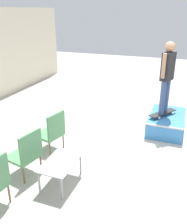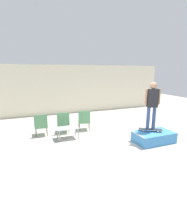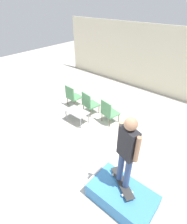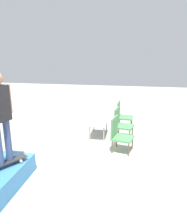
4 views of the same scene
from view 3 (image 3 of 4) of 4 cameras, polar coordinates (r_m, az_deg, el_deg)
ground_plane at (r=5.31m, az=0.19°, el=-14.53°), size 24.00×24.00×0.00m
house_wall_back at (r=8.57m, az=24.00°, el=14.20°), size 12.00×0.06×3.00m
skate_ramp_box at (r=4.42m, az=9.15°, el=-25.36°), size 1.49×0.87×0.42m
skateboard_on_ramp at (r=4.26m, az=9.34°, el=-21.71°), size 0.83×0.63×0.07m
person_skater at (r=3.46m, az=10.94°, el=-11.70°), size 0.55×0.31×1.76m
coffee_table at (r=6.42m, az=-5.40°, el=-0.22°), size 0.86×0.53×0.45m
patio_chair_left at (r=7.37m, az=-6.86°, el=5.35°), size 0.56×0.56×0.93m
patio_chair_center at (r=6.80m, az=-1.43°, el=2.99°), size 0.61×0.61×0.93m
patio_chair_right at (r=6.30m, az=4.95°, el=0.16°), size 0.62×0.62×0.93m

